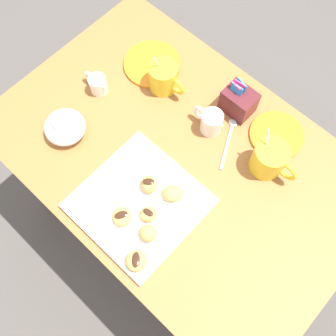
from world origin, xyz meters
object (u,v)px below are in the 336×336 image
(coffee_mug_yellow_right, at_px, (270,159))
(beignet_4, at_px, (173,193))
(sugar_caddy, at_px, (239,101))
(saucer_orange_right, at_px, (152,64))
(pastry_plate_square, at_px, (139,203))
(beignet_2, at_px, (136,261))
(beignet_5, at_px, (122,216))
(beignet_3, at_px, (148,233))
(cream_pitcher_white, at_px, (211,121))
(saucer_orange_left, at_px, (276,135))
(coffee_mug_yellow_left, at_px, (164,77))
(chocolate_sauce_pitcher, at_px, (98,83))
(ice_cream_bowl, at_px, (65,126))
(dining_table, at_px, (178,175))
(beignet_0, at_px, (149,184))
(beignet_1, at_px, (149,214))

(coffee_mug_yellow_right, xyz_separation_m, beignet_4, (-0.13, -0.24, -0.02))
(sugar_caddy, distance_m, saucer_orange_right, 0.30)
(pastry_plate_square, bearing_deg, saucer_orange_right, 129.66)
(pastry_plate_square, bearing_deg, sugar_caddy, 89.66)
(beignet_2, xyz_separation_m, beignet_5, (-0.11, 0.05, -0.00))
(sugar_caddy, distance_m, beignet_3, 0.45)
(cream_pitcher_white, relative_size, beignet_2, 1.97)
(saucer_orange_left, distance_m, beignet_3, 0.46)
(beignet_3, bearing_deg, sugar_caddy, 99.57)
(pastry_plate_square, height_order, cream_pitcher_white, cream_pitcher_white)
(coffee_mug_yellow_left, bearing_deg, beignet_3, -51.66)
(beignet_4, bearing_deg, chocolate_sauce_pitcher, 165.56)
(beignet_5, bearing_deg, ice_cream_bowl, 166.46)
(beignet_3, xyz_separation_m, beignet_4, (-0.03, 0.12, -0.00))
(pastry_plate_square, relative_size, saucer_orange_right, 1.71)
(sugar_caddy, distance_m, beignet_4, 0.33)
(coffee_mug_yellow_left, bearing_deg, beignet_2, -54.05)
(beignet_5, bearing_deg, chocolate_sauce_pitcher, 145.30)
(cream_pitcher_white, height_order, ice_cream_bowl, ice_cream_bowl)
(dining_table, distance_m, beignet_4, 0.21)
(coffee_mug_yellow_right, bearing_deg, beignet_3, -105.40)
(coffee_mug_yellow_right, distance_m, ice_cream_bowl, 0.56)
(dining_table, distance_m, saucer_orange_right, 0.35)
(dining_table, bearing_deg, beignet_0, -87.17)
(chocolate_sauce_pitcher, bearing_deg, dining_table, -0.22)
(sugar_caddy, xyz_separation_m, beignet_0, (-0.01, -0.35, -0.01))
(chocolate_sauce_pitcher, relative_size, saucer_orange_left, 0.60)
(beignet_5, bearing_deg, cream_pitcher_white, 91.68)
(saucer_orange_left, bearing_deg, ice_cream_bowl, -138.13)
(coffee_mug_yellow_left, relative_size, beignet_5, 2.54)
(cream_pitcher_white, xyz_separation_m, ice_cream_bowl, (-0.29, -0.29, -0.00))
(coffee_mug_yellow_left, distance_m, beignet_5, 0.42)
(coffee_mug_yellow_right, xyz_separation_m, beignet_1, (-0.13, -0.32, -0.02))
(saucer_orange_left, xyz_separation_m, saucer_orange_right, (-0.43, -0.06, 0.00))
(coffee_mug_yellow_right, distance_m, saucer_orange_right, 0.46)
(beignet_3, height_order, beignet_4, beignet_3)
(dining_table, relative_size, sugar_caddy, 9.78)
(chocolate_sauce_pitcher, height_order, beignet_0, chocolate_sauce_pitcher)
(coffee_mug_yellow_right, bearing_deg, ice_cream_bowl, -147.71)
(saucer_orange_left, xyz_separation_m, beignet_4, (-0.09, -0.33, 0.03))
(coffee_mug_yellow_right, xyz_separation_m, beignet_2, (-0.07, -0.43, -0.02))
(saucer_orange_left, xyz_separation_m, beignet_1, (-0.10, -0.42, 0.03))
(pastry_plate_square, xyz_separation_m, beignet_5, (-0.00, -0.06, 0.02))
(dining_table, distance_m, coffee_mug_yellow_left, 0.30)
(beignet_4, bearing_deg, beignet_5, -111.89)
(saucer_orange_right, xyz_separation_m, beignet_5, (0.28, -0.40, 0.03))
(coffee_mug_yellow_right, bearing_deg, saucer_orange_left, 110.35)
(saucer_orange_left, height_order, beignet_4, beignet_4)
(beignet_1, bearing_deg, beignet_2, -60.05)
(sugar_caddy, height_order, beignet_5, sugar_caddy)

